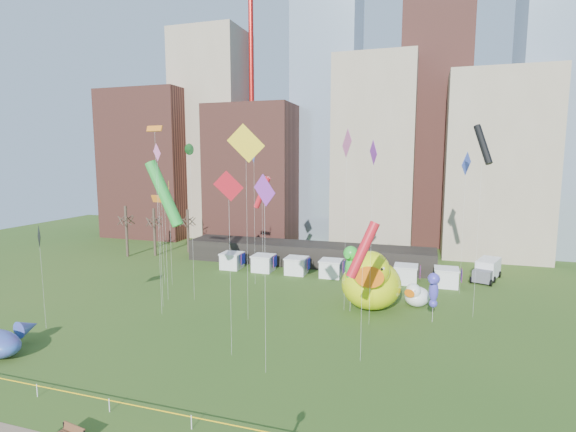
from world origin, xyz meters
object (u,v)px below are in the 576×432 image
(seahorse_purple, at_px, (434,287))
(box_truck, at_px, (487,269))
(big_duck, at_px, (371,281))
(small_duck, at_px, (416,295))
(seahorse_green, at_px, (351,264))

(seahorse_purple, xyz_separation_m, box_truck, (7.25, 18.56, -2.25))
(big_duck, height_order, small_duck, big_duck)
(small_duck, xyz_separation_m, seahorse_green, (-6.70, -3.77, 3.98))
(big_duck, relative_size, box_truck, 1.34)
(seahorse_green, height_order, seahorse_purple, seahorse_green)
(big_duck, bearing_deg, seahorse_purple, -21.79)
(small_duck, height_order, seahorse_green, seahorse_green)
(big_duck, height_order, seahorse_green, seahorse_green)
(seahorse_green, distance_m, seahorse_purple, 8.55)
(box_truck, bearing_deg, seahorse_green, -111.55)
(big_duck, xyz_separation_m, seahorse_green, (-1.99, -1.44, 2.12))
(small_duck, xyz_separation_m, box_truck, (8.92, 14.17, 0.11))
(big_duck, relative_size, seahorse_green, 1.26)
(small_duck, distance_m, seahorse_purple, 5.25)
(seahorse_green, xyz_separation_m, seahorse_purple, (8.37, -0.61, -1.62))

